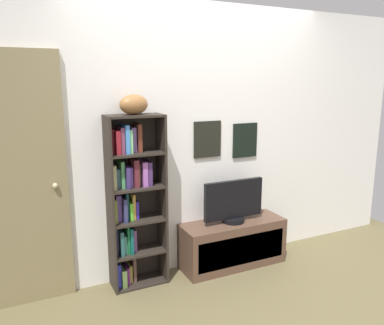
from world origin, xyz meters
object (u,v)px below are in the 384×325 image
(tv_stand, at_px, (233,243))
(television, at_px, (234,202))
(bookshelf, at_px, (131,200))
(football, at_px, (134,105))
(door, at_px, (9,184))

(tv_stand, relative_size, television, 1.67)
(bookshelf, xyz_separation_m, football, (0.04, -0.03, 0.82))
(television, bearing_deg, door, 175.30)
(football, distance_m, television, 1.34)
(bookshelf, height_order, tv_stand, bookshelf)
(tv_stand, bearing_deg, door, 175.26)
(bookshelf, height_order, television, bookshelf)
(football, bearing_deg, television, -3.59)
(television, bearing_deg, football, 176.41)
(door, bearing_deg, tv_stand, -4.74)
(tv_stand, height_order, door, door)
(bookshelf, relative_size, door, 0.75)
(bookshelf, xyz_separation_m, door, (-0.93, 0.07, 0.23))
(bookshelf, xyz_separation_m, television, (0.99, -0.09, -0.14))
(football, xyz_separation_m, tv_stand, (0.95, -0.06, -1.38))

